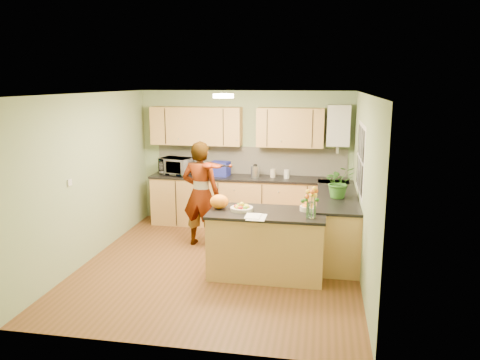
# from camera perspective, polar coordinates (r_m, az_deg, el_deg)

# --- Properties ---
(floor) EXTENTS (4.50, 4.50, 0.00)m
(floor) POSITION_cam_1_polar(r_m,az_deg,el_deg) (7.07, -2.41, -10.23)
(floor) COLOR brown
(floor) RESTS_ON ground
(ceiling) EXTENTS (4.00, 4.50, 0.02)m
(ceiling) POSITION_cam_1_polar(r_m,az_deg,el_deg) (6.55, -2.61, 10.47)
(ceiling) COLOR silver
(ceiling) RESTS_ON wall_back
(wall_back) EXTENTS (4.00, 0.02, 2.50)m
(wall_back) POSITION_cam_1_polar(r_m,az_deg,el_deg) (8.87, 0.65, 2.76)
(wall_back) COLOR #8CA777
(wall_back) RESTS_ON floor
(wall_front) EXTENTS (4.00, 0.02, 2.50)m
(wall_front) POSITION_cam_1_polar(r_m,az_deg,el_deg) (4.60, -8.62, -6.14)
(wall_front) COLOR #8CA777
(wall_front) RESTS_ON floor
(wall_left) EXTENTS (0.02, 4.50, 2.50)m
(wall_left) POSITION_cam_1_polar(r_m,az_deg,el_deg) (7.39, -17.83, 0.31)
(wall_left) COLOR #8CA777
(wall_left) RESTS_ON floor
(wall_right) EXTENTS (0.02, 4.50, 2.50)m
(wall_right) POSITION_cam_1_polar(r_m,az_deg,el_deg) (6.57, 14.79, -0.92)
(wall_right) COLOR #8CA777
(wall_right) RESTS_ON floor
(back_counter) EXTENTS (3.64, 0.62, 0.94)m
(back_counter) POSITION_cam_1_polar(r_m,az_deg,el_deg) (8.72, 0.96, -2.63)
(back_counter) COLOR tan
(back_counter) RESTS_ON floor
(right_counter) EXTENTS (0.62, 2.24, 0.94)m
(right_counter) POSITION_cam_1_polar(r_m,az_deg,el_deg) (7.57, 11.70, -5.18)
(right_counter) COLOR tan
(right_counter) RESTS_ON floor
(splashback) EXTENTS (3.60, 0.02, 0.52)m
(splashback) POSITION_cam_1_polar(r_m,az_deg,el_deg) (8.85, 1.27, 2.40)
(splashback) COLOR beige
(splashback) RESTS_ON back_counter
(upper_cabinets) EXTENTS (3.20, 0.34, 0.70)m
(upper_cabinets) POSITION_cam_1_polar(r_m,az_deg,el_deg) (8.66, -0.69, 6.53)
(upper_cabinets) COLOR tan
(upper_cabinets) RESTS_ON wall_back
(boiler) EXTENTS (0.40, 0.30, 0.86)m
(boiler) POSITION_cam_1_polar(r_m,az_deg,el_deg) (8.52, 11.91, 6.51)
(boiler) COLOR silver
(boiler) RESTS_ON wall_back
(window_right) EXTENTS (0.01, 1.30, 1.05)m
(window_right) POSITION_cam_1_polar(r_m,az_deg,el_deg) (7.10, 14.48, 2.51)
(window_right) COLOR silver
(window_right) RESTS_ON wall_right
(light_switch) EXTENTS (0.02, 0.09, 0.09)m
(light_switch) POSITION_cam_1_polar(r_m,az_deg,el_deg) (6.86, -20.06, -0.29)
(light_switch) COLOR silver
(light_switch) RESTS_ON wall_left
(ceiling_lamp) EXTENTS (0.30, 0.30, 0.07)m
(ceiling_lamp) POSITION_cam_1_polar(r_m,az_deg,el_deg) (6.84, -2.05, 10.21)
(ceiling_lamp) COLOR #FFEABF
(ceiling_lamp) RESTS_ON ceiling
(peninsula_island) EXTENTS (1.60, 0.82, 0.92)m
(peninsula_island) POSITION_cam_1_polar(r_m,az_deg,el_deg) (6.57, 3.24, -7.71)
(peninsula_island) COLOR tan
(peninsula_island) RESTS_ON floor
(fruit_dish) EXTENTS (0.31, 0.31, 0.11)m
(fruit_dish) POSITION_cam_1_polar(r_m,az_deg,el_deg) (6.47, 0.21, -3.35)
(fruit_dish) COLOR beige
(fruit_dish) RESTS_ON peninsula_island
(orange_bowl) EXTENTS (0.22, 0.22, 0.13)m
(orange_bowl) POSITION_cam_1_polar(r_m,az_deg,el_deg) (6.52, 8.26, -3.26)
(orange_bowl) COLOR beige
(orange_bowl) RESTS_ON peninsula_island
(flower_vase) EXTENTS (0.25, 0.25, 0.45)m
(flower_vase) POSITION_cam_1_polar(r_m,az_deg,el_deg) (6.14, 8.69, -1.85)
(flower_vase) COLOR silver
(flower_vase) RESTS_ON peninsula_island
(orange_bag) EXTENTS (0.28, 0.25, 0.20)m
(orange_bag) POSITION_cam_1_polar(r_m,az_deg,el_deg) (6.56, -2.55, -2.64)
(orange_bag) COLOR orange
(orange_bag) RESTS_ON peninsula_island
(papers) EXTENTS (0.24, 0.33, 0.01)m
(papers) POSITION_cam_1_polar(r_m,az_deg,el_deg) (6.16, 2.03, -4.54)
(papers) COLOR white
(papers) RESTS_ON peninsula_island
(violinist) EXTENTS (0.69, 0.50, 1.74)m
(violinist) POSITION_cam_1_polar(r_m,az_deg,el_deg) (7.64, -4.80, -1.71)
(violinist) COLOR tan
(violinist) RESTS_ON floor
(violin) EXTENTS (0.70, 0.61, 0.17)m
(violin) POSITION_cam_1_polar(r_m,az_deg,el_deg) (7.28, -3.79, 1.80)
(violin) COLOR #500B05
(violin) RESTS_ON violinist
(microwave) EXTENTS (0.66, 0.53, 0.32)m
(microwave) POSITION_cam_1_polar(r_m,az_deg,el_deg) (8.91, -7.77, 1.69)
(microwave) COLOR silver
(microwave) RESTS_ON back_counter
(blue_box) EXTENTS (0.37, 0.30, 0.26)m
(blue_box) POSITION_cam_1_polar(r_m,az_deg,el_deg) (8.71, -2.43, 1.39)
(blue_box) COLOR #202796
(blue_box) RESTS_ON back_counter
(kettle) EXTENTS (0.16, 0.16, 0.29)m
(kettle) POSITION_cam_1_polar(r_m,az_deg,el_deg) (8.55, 1.86, 1.11)
(kettle) COLOR silver
(kettle) RESTS_ON back_counter
(jar_cream) EXTENTS (0.12, 0.12, 0.15)m
(jar_cream) POSITION_cam_1_polar(r_m,az_deg,el_deg) (8.58, 4.03, 0.84)
(jar_cream) COLOR beige
(jar_cream) RESTS_ON back_counter
(jar_white) EXTENTS (0.13, 0.13, 0.16)m
(jar_white) POSITION_cam_1_polar(r_m,az_deg,el_deg) (8.51, 5.72, 0.73)
(jar_white) COLOR silver
(jar_white) RESTS_ON back_counter
(potted_plant) EXTENTS (0.53, 0.49, 0.49)m
(potted_plant) POSITION_cam_1_polar(r_m,az_deg,el_deg) (7.18, 11.99, -0.22)
(potted_plant) COLOR #326A23
(potted_plant) RESTS_ON right_counter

